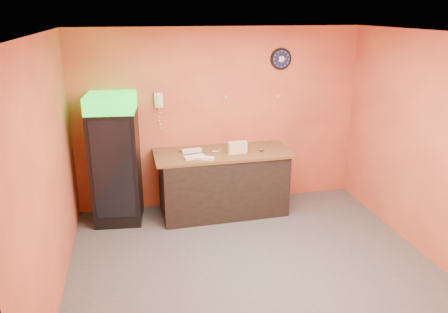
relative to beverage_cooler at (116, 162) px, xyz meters
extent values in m
plane|color=#47474C|center=(1.62, -1.61, -0.94)|extent=(4.50, 4.50, 0.00)
cube|color=#E1723F|center=(1.62, 0.39, 0.46)|extent=(4.50, 0.02, 2.80)
cube|color=#E1723F|center=(-0.63, -1.61, 0.46)|extent=(0.02, 4.00, 2.80)
cube|color=#E1723F|center=(3.87, -1.61, 0.46)|extent=(0.02, 4.00, 2.80)
cube|color=white|center=(1.62, -1.61, 1.86)|extent=(4.50, 4.00, 0.02)
cube|color=black|center=(0.00, 0.04, -0.10)|extent=(0.73, 0.73, 1.68)
cube|color=#18CF24|center=(0.00, 0.04, 0.86)|extent=(0.73, 0.73, 0.24)
cube|color=black|center=(0.03, -0.30, -0.03)|extent=(0.56, 0.07, 1.44)
cube|color=black|center=(1.58, -0.03, -0.46)|extent=(1.92, 0.90, 0.95)
cylinder|color=black|center=(2.59, 0.37, 1.37)|extent=(0.33, 0.05, 0.33)
cylinder|color=#0F1433|center=(2.59, 0.34, 1.37)|extent=(0.28, 0.01, 0.28)
cube|color=white|center=(2.59, 0.33, 1.37)|extent=(0.08, 0.00, 0.08)
cube|color=white|center=(0.68, 0.35, 0.81)|extent=(0.12, 0.07, 0.22)
cube|color=white|center=(0.68, 0.30, 0.81)|extent=(0.05, 0.04, 0.18)
cube|color=brown|center=(1.58, -0.03, 0.03)|extent=(2.08, 0.90, 0.04)
cube|color=beige|center=(1.78, -0.14, 0.08)|extent=(0.29, 0.12, 0.06)
cube|color=beige|center=(1.78, -0.14, 0.14)|extent=(0.29, 0.12, 0.06)
cube|color=beige|center=(1.78, -0.14, 0.20)|extent=(0.29, 0.12, 0.06)
cube|color=silver|center=(1.11, -0.24, 0.07)|extent=(0.32, 0.18, 0.04)
cube|color=silver|center=(1.26, -0.31, 0.07)|extent=(0.29, 0.22, 0.04)
cube|color=silver|center=(1.12, 0.07, 0.07)|extent=(0.31, 0.15, 0.04)
cylinder|color=silver|center=(1.56, -0.01, 0.08)|extent=(0.06, 0.06, 0.06)
camera|label=1|loc=(0.27, -6.17, 2.10)|focal=35.00mm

